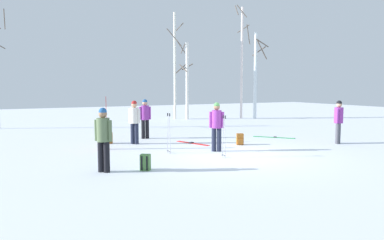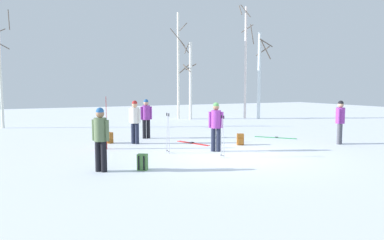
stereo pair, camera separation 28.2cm
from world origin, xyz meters
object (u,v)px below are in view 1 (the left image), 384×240
object	(u,v)px
person_3	(217,123)
ski_pair_lying_1	(274,137)
backpack_1	(146,162)
birch_tree_4	(256,74)
person_2	(134,119)
birch_tree_2	(187,80)
backpack_0	(240,139)
ski_pair_planted_0	(106,123)
birch_tree_3	(242,61)
water_bottle_0	(237,139)
person_0	(103,135)
backpack_2	(108,138)
person_4	(339,119)
ski_pair_lying_0	(192,143)
ski_poles_1	(169,132)
person_1	(145,116)
ski_poles_0	(224,135)
birch_tree_1	(175,64)

from	to	relation	value
person_3	ski_pair_lying_1	size ratio (longest dim) A/B	1.16
backpack_1	birch_tree_4	world-z (taller)	birch_tree_4
person_2	birch_tree_2	size ratio (longest dim) A/B	0.33
backpack_0	birch_tree_4	xyz separation A→B (m)	(7.39, 8.98, 2.92)
ski_pair_planted_0	birch_tree_3	xyz separation A→B (m)	(11.53, 8.34, 3.13)
water_bottle_0	birch_tree_2	bearing A→B (deg)	75.50
person_0	birch_tree_3	distance (m)	17.33
backpack_1	backpack_2	bearing A→B (deg)	88.01
person_4	ski_pair_lying_1	distance (m)	2.88
ski_pair_planted_0	ski_pair_lying_0	size ratio (longest dim) A/B	1.19
birch_tree_3	ski_pair_lying_0	bearing A→B (deg)	-133.79
ski_pair_lying_1	ski_pair_planted_0	bearing A→B (deg)	177.28
backpack_1	birch_tree_3	distance (m)	16.96
person_3	birch_tree_3	size ratio (longest dim) A/B	0.22
person_0	person_2	xyz separation A→B (m)	(2.13, 4.10, 0.00)
person_0	ski_poles_1	size ratio (longest dim) A/B	1.25
ski_pair_planted_0	birch_tree_4	world-z (taller)	birch_tree_4
ski_poles_1	birch_tree_4	size ratio (longest dim) A/B	0.23
backpack_0	birch_tree_2	xyz separation A→B (m)	(2.88, 10.72, 2.48)
backpack_2	birch_tree_2	size ratio (longest dim) A/B	0.08
ski_poles_1	backpack_1	xyz separation A→B (m)	(-1.52, -1.97, -0.52)
backpack_1	birch_tree_2	bearing A→B (deg)	59.98
person_1	person_2	distance (m)	1.50
birch_tree_2	birch_tree_3	xyz separation A→B (m)	(3.78, -1.07, 1.39)
person_2	ski_poles_0	bearing A→B (deg)	-65.94
birch_tree_1	birch_tree_2	xyz separation A→B (m)	(0.60, -0.65, -1.10)
ski_pair_planted_0	water_bottle_0	distance (m)	5.25
ski_pair_lying_1	backpack_0	size ratio (longest dim) A/B	3.37
ski_pair_lying_0	birch_tree_1	xyz separation A→B (m)	(3.79, 10.24, 3.78)
backpack_1	water_bottle_0	distance (m)	5.79
person_2	ski_pair_planted_0	bearing A→B (deg)	-149.96
person_0	ski_poles_0	xyz separation A→B (m)	(3.86, 0.23, -0.26)
person_1	birch_tree_2	xyz separation A→B (m)	(5.62, 7.46, 1.71)
ski_pair_lying_1	backpack_0	bearing A→B (deg)	-158.84
person_4	person_3	bearing A→B (deg)	172.33
person_0	backpack_2	bearing A→B (deg)	75.32
person_3	birch_tree_4	size ratio (longest dim) A/B	0.29
person_3	person_1	bearing A→B (deg)	106.74
person_1	birch_tree_1	xyz separation A→B (m)	(5.02, 8.11, 2.81)
person_4	backpack_0	distance (m)	4.01
ski_pair_planted_0	ski_pair_lying_1	size ratio (longest dim) A/B	1.29
birch_tree_2	birch_tree_4	world-z (taller)	birch_tree_4
person_3	backpack_2	xyz separation A→B (m)	(-2.98, 3.40, -0.77)
backpack_0	birch_tree_1	xyz separation A→B (m)	(2.28, 11.36, 3.58)
ski_poles_1	ski_poles_0	bearing A→B (deg)	-48.21
ski_poles_1	birch_tree_1	xyz separation A→B (m)	(5.45, 11.76, 3.06)
ski_pair_lying_0	backpack_1	distance (m)	4.73
backpack_2	birch_tree_4	world-z (taller)	birch_tree_4
ski_pair_planted_0	birch_tree_1	distance (m)	12.67
person_2	person_4	size ratio (longest dim) A/B	1.00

